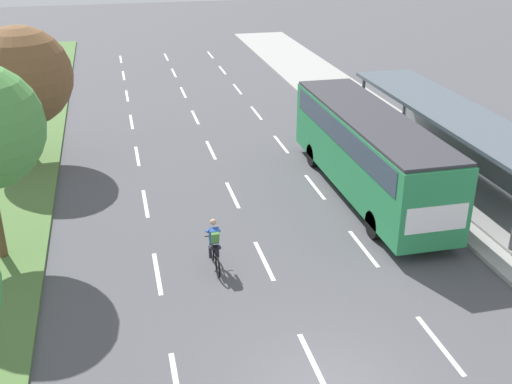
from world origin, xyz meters
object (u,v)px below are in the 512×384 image
(bus_shelter, at_px, (455,136))
(cyclist, at_px, (214,246))
(bus, at_px, (368,146))
(median_tree_third, at_px, (22,77))

(bus_shelter, distance_m, cyclist, 12.35)
(bus, relative_size, median_tree_third, 1.87)
(cyclist, bearing_deg, bus, 31.63)
(cyclist, relative_size, median_tree_third, 0.30)
(cyclist, xyz_separation_m, median_tree_third, (-6.44, 10.98, 3.19))
(bus, height_order, cyclist, bus)
(bus_shelter, height_order, cyclist, bus_shelter)
(cyclist, bearing_deg, median_tree_third, 120.42)
(bus, xyz_separation_m, median_tree_third, (-13.35, 6.72, 1.91))
(median_tree_third, bearing_deg, bus_shelter, -18.39)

